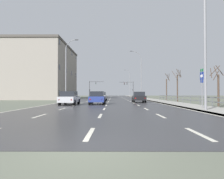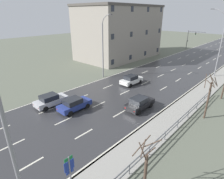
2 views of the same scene
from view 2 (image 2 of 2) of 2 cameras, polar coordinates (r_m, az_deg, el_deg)
The scene contains 15 objects.
ground_plane at distance 43.66m, azimuth 19.89°, elevation 6.39°, with size 160.00×160.00×0.12m.
road_asphalt_strip at distance 54.66m, azimuth 25.03°, elevation 8.74°, with size 14.00×120.00×0.03m.
guardrail at distance 16.29m, azimuth 11.45°, elevation -17.48°, with size 0.07×32.48×1.00m.
street_lamp_foreground at distance 10.18m, azimuth -29.44°, elevation -13.08°, with size 2.85×0.24×11.55m.
street_lamp_midground at distance 38.63m, azimuth 30.16°, elevation 11.61°, with size 2.84×0.24×11.76m.
street_lamp_left_bank at distance 33.34m, azimuth -2.69°, elevation 12.65°, with size 2.26×0.24×10.92m.
highway_sign at distance 12.34m, azimuth -12.73°, elevation -23.84°, with size 0.09×0.68×3.47m.
traffic_signal_left at distance 66.57m, azimuth 23.03°, elevation 14.59°, with size 5.30×0.36×5.84m.
car_near_right at distance 23.09m, azimuth 8.46°, elevation -4.12°, with size 1.90×4.13×1.57m.
car_far_left at distance 30.93m, azimuth 5.96°, elevation 3.01°, with size 2.01×4.19×1.57m.
car_distant at distance 24.84m, azimuth -18.32°, elevation -3.10°, with size 1.90×4.13×1.57m.
car_mid_centre at distance 23.04m, azimuth -11.53°, elevation -4.42°, with size 1.87×4.12×1.57m.
brick_building at distance 49.95m, azimuth 2.23°, elevation 17.21°, with size 12.69×21.61×12.92m.
bare_tree_near at distance 12.73m, azimuth 10.17°, elevation -23.17°, with size 1.39×1.37×4.27m.
bare_tree_mid at distance 22.65m, azimuth 27.46°, elevation -2.26°, with size 1.40×1.19×5.33m.
Camera 2 is at (15.81, 8.85, 11.05)m, focal length 29.77 mm.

